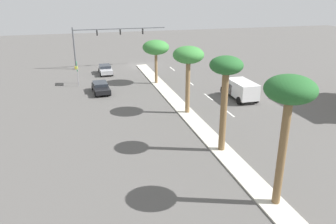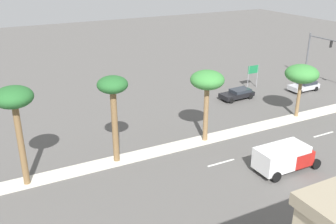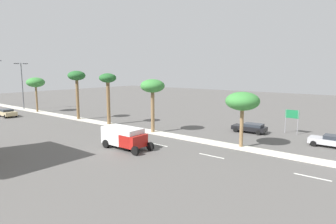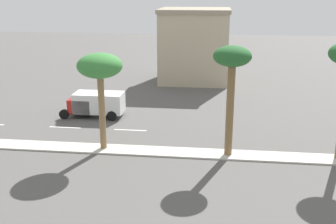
% 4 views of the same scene
% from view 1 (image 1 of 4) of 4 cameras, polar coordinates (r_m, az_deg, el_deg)
% --- Properties ---
extents(ground_plane, '(160.00, 160.00, 0.00)m').
position_cam_1_polar(ground_plane, '(31.20, 6.50, -3.75)').
color(ground_plane, '#565451').
extents(median_curb, '(1.80, 78.80, 0.12)m').
position_cam_1_polar(median_curb, '(24.25, 14.34, -11.70)').
color(median_curb, beige).
rests_on(median_curb, ground).
extents(lane_stripe_leading, '(0.20, 2.80, 0.01)m').
position_cam_1_polar(lane_stripe_leading, '(56.61, 0.72, 7.41)').
color(lane_stripe_leading, silver).
rests_on(lane_stripe_leading, ground).
extents(lane_stripe_rear, '(0.20, 2.80, 0.01)m').
position_cam_1_polar(lane_stripe_rear, '(48.11, 3.81, 5.03)').
color(lane_stripe_rear, silver).
rests_on(lane_stripe_rear, ground).
extents(lane_stripe_near, '(0.20, 2.80, 0.01)m').
position_cam_1_polar(lane_stripe_near, '(41.85, 6.96, 2.57)').
color(lane_stripe_near, silver).
rests_on(lane_stripe_near, ground).
extents(lane_stripe_center, '(0.20, 2.80, 0.01)m').
position_cam_1_polar(lane_stripe_center, '(36.89, 10.33, -0.08)').
color(lane_stripe_center, silver).
rests_on(lane_stripe_center, ground).
extents(traffic_signal_gantry, '(15.62, 0.53, 6.83)m').
position_cam_1_polar(traffic_signal_gantry, '(57.76, -11.78, 11.78)').
color(traffic_signal_gantry, '#515459').
rests_on(traffic_signal_gantry, ground).
extents(directional_road_sign, '(0.10, 1.75, 3.20)m').
position_cam_1_polar(directional_road_sign, '(48.00, -15.30, 7.20)').
color(directional_road_sign, gray).
rests_on(directional_road_sign, ground).
extents(palm_tree_far, '(3.66, 3.66, 6.01)m').
position_cam_1_polar(palm_tree_far, '(46.55, -2.09, 10.92)').
color(palm_tree_far, olive).
rests_on(palm_tree_far, median_curb).
extents(palm_tree_center, '(3.23, 3.23, 7.11)m').
position_cam_1_polar(palm_tree_center, '(34.56, 3.50, 9.39)').
color(palm_tree_center, olive).
rests_on(palm_tree_center, median_curb).
extents(palm_tree_inboard, '(2.59, 2.59, 7.81)m').
position_cam_1_polar(palm_tree_inboard, '(26.06, 9.87, 6.55)').
color(palm_tree_inboard, brown).
rests_on(palm_tree_inboard, median_curb).
extents(palm_tree_mid, '(2.92, 2.92, 8.16)m').
position_cam_1_polar(palm_tree_mid, '(19.67, 20.06, 2.49)').
color(palm_tree_mid, brown).
rests_on(palm_tree_mid, median_curb).
extents(sedan_silver_center, '(2.01, 4.31, 1.34)m').
position_cam_1_polar(sedan_silver_center, '(53.90, -10.67, 7.19)').
color(sedan_silver_center, '#B2B2B7').
rests_on(sedan_silver_center, ground).
extents(sedan_black_outboard, '(2.22, 4.56, 1.27)m').
position_cam_1_polar(sedan_black_outboard, '(44.06, -11.43, 4.17)').
color(sedan_black_outboard, black).
rests_on(sedan_black_outboard, ground).
extents(box_truck, '(2.53, 5.74, 2.28)m').
position_cam_1_polar(box_truck, '(41.46, 12.33, 3.90)').
color(box_truck, '#B21E19').
rests_on(box_truck, ground).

